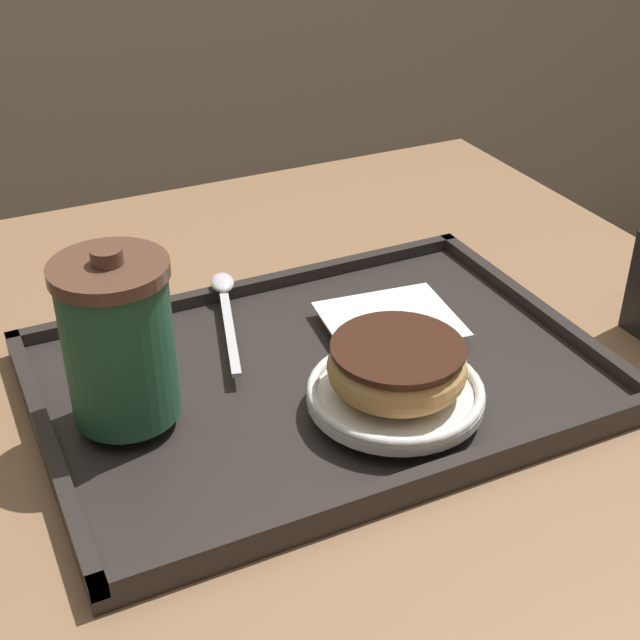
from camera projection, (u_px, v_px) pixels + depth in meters
cafe_table at (350, 519)px, 0.86m from camera, size 0.80×0.88×0.74m
serving_tray at (320, 378)px, 0.74m from camera, size 0.46×0.32×0.02m
napkin_paper at (390, 319)px, 0.79m from camera, size 0.13×0.11×0.00m
coffee_cup_front at (118, 340)px, 0.64m from camera, size 0.08×0.08×0.14m
plate_with_chocolate_donut at (395, 392)px, 0.68m from camera, size 0.14×0.14×0.01m
donut_chocolate_glazed at (397, 365)px, 0.67m from camera, size 0.11×0.11×0.04m
spoon at (225, 298)px, 0.81m from camera, size 0.06×0.16×0.01m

